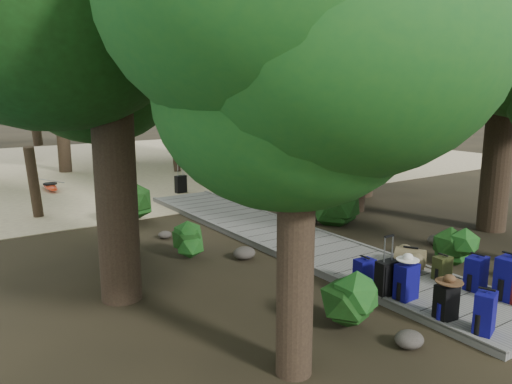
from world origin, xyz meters
TOP-DOWN VIEW (x-y plane):
  - ground at (0.00, 0.00)m, footprint 120.00×120.00m
  - sand_beach at (0.00, 16.00)m, footprint 40.00×22.00m
  - boardwalk at (0.00, 1.00)m, footprint 2.00×12.00m
  - backpack_left_a at (-0.68, -4.47)m, footprint 0.43×0.36m
  - backpack_left_b at (-0.77, -3.89)m, footprint 0.35×0.26m
  - backpack_left_c at (-0.65, -3.04)m, footprint 0.38×0.28m
  - backpack_left_d at (-0.76, -2.19)m, footprint 0.36×0.27m
  - backpack_right_b at (0.79, -3.99)m, footprint 0.47×0.34m
  - backpack_right_c at (0.70, -3.46)m, footprint 0.42×0.32m
  - backpack_right_d at (0.64, -2.82)m, footprint 0.33×0.25m
  - duffel_right_khaki at (0.68, -2.06)m, footprint 0.62×0.69m
  - suitcase_on_boardwalk at (-0.80, -2.74)m, footprint 0.40×0.24m
  - lone_suitcase_on_sand at (0.40, 7.79)m, footprint 0.41×0.27m
  - hat_brown at (-0.78, -3.93)m, footprint 0.41×0.41m
  - hat_white at (-0.64, -3.03)m, footprint 0.38×0.38m
  - kayak at (-3.36, 10.87)m, footprint 0.86×3.51m
  - sun_lounger at (3.85, 9.68)m, footprint 0.81×2.02m
  - tree_right_b at (5.01, -1.18)m, footprint 5.76×5.76m
  - tree_right_c at (3.61, 2.42)m, footprint 5.30×5.30m
  - tree_right_d at (5.41, 3.88)m, footprint 6.44×6.44m
  - tree_right_e at (3.97, 7.70)m, footprint 4.82×4.82m
  - tree_right_f at (6.27, 10.13)m, footprint 5.41×5.41m
  - tree_left_a at (-3.51, -3.60)m, footprint 4.01×4.01m
  - tree_left_b at (-4.53, -0.06)m, footprint 5.52×5.52m
  - tree_left_c at (-3.61, 2.50)m, footprint 4.08×4.08m
  - tree_back_a at (-1.81, 15.03)m, footprint 4.62×4.62m
  - tree_back_b at (1.42, 16.38)m, footprint 5.87×5.87m
  - tree_back_c at (5.10, 15.30)m, footprint 5.48×5.48m
  - palm_right_a at (2.71, 6.00)m, footprint 4.16×4.16m
  - palm_right_b at (5.49, 10.62)m, footprint 3.86×3.86m
  - palm_right_c at (2.62, 12.49)m, footprint 4.08×4.08m
  - palm_left_a at (-4.76, 6.89)m, footprint 3.92×3.92m
  - rock_left_a at (-1.75, -4.01)m, footprint 0.43×0.39m
  - rock_left_b at (-2.39, -2.15)m, footprint 0.33×0.29m
  - rock_left_c at (-1.62, 0.50)m, footprint 0.49×0.44m
  - rock_left_d at (-2.40, 2.91)m, footprint 0.33×0.30m
  - rock_right_b at (2.69, -1.21)m, footprint 0.44×0.39m
  - rock_right_c at (1.50, 1.91)m, footprint 0.33×0.29m
  - shrub_left_a at (-2.11, -3.17)m, footprint 0.97×0.97m
  - shrub_left_b at (-2.37, 1.21)m, footprint 0.88×0.88m
  - shrub_left_c at (-2.48, 4.78)m, footprint 1.27×1.27m
  - shrub_right_a at (1.85, -2.34)m, footprint 0.88×0.88m
  - shrub_right_b at (2.26, 1.64)m, footprint 1.36×1.36m
  - shrub_right_c at (2.27, 5.60)m, footprint 0.78×0.78m

SIDE VIEW (x-z plane):
  - ground at x=0.00m, z-range 0.00..0.00m
  - sand_beach at x=0.00m, z-range 0.00..0.02m
  - boardwalk at x=0.00m, z-range 0.00..0.12m
  - rock_right_c at x=1.50m, z-range 0.00..0.18m
  - rock_left_b at x=-2.39m, z-range 0.00..0.18m
  - rock_left_d at x=-2.40m, z-range 0.00..0.18m
  - rock_left_a at x=-1.75m, z-range 0.00..0.24m
  - rock_right_b at x=2.69m, z-range 0.00..0.24m
  - rock_left_c at x=-1.62m, z-range 0.00..0.27m
  - kayak at x=-3.36m, z-range 0.02..0.37m
  - duffel_right_khaki at x=0.68m, z-range 0.12..0.50m
  - lone_suitcase_on_sand at x=0.40m, z-range 0.02..0.63m
  - sun_lounger at x=3.85m, z-range 0.02..0.66m
  - shrub_right_c at x=2.27m, z-range 0.00..0.70m
  - backpack_right_d at x=0.64m, z-range 0.12..0.60m
  - backpack_left_d at x=-0.76m, z-range 0.12..0.65m
  - shrub_left_b at x=-2.37m, z-range 0.00..0.79m
  - shrub_right_a at x=1.85m, z-range 0.00..0.79m
  - suitcase_on_boardwalk at x=-0.80m, z-range 0.12..0.73m
  - backpack_left_b at x=-0.77m, z-range 0.12..0.74m
  - shrub_left_a at x=-2.11m, z-range 0.00..0.87m
  - backpack_right_c at x=0.70m, z-range 0.12..0.78m
  - backpack_left_a at x=-0.68m, z-range 0.12..0.80m
  - backpack_left_c at x=-0.65m, z-range 0.12..0.80m
  - backpack_right_b at x=0.79m, z-range 0.12..0.93m
  - shrub_left_c at x=-2.48m, z-range 0.00..1.14m
  - shrub_right_b at x=2.26m, z-range 0.00..1.22m
  - hat_brown at x=-0.78m, z-range 0.74..0.86m
  - hat_white at x=-0.64m, z-range 0.80..0.93m
  - palm_left_a at x=-4.76m, z-range 0.00..6.24m
  - palm_right_c at x=2.62m, z-range 0.00..6.50m
  - tree_left_a at x=-3.51m, z-range 0.00..6.68m
  - palm_right_a at x=2.71m, z-range 0.00..7.09m
  - tree_left_c at x=-3.61m, z-range 0.00..7.10m
  - palm_right_b at x=5.49m, z-range 0.00..7.46m
  - tree_back_a at x=-1.81m, z-range 0.00..7.99m
  - tree_right_e at x=3.97m, z-range 0.00..8.67m
  - tree_right_c at x=3.61m, z-range 0.00..9.17m
  - tree_right_f at x=6.27m, z-range 0.00..9.66m
  - tree_back_c at x=5.10m, z-range 0.00..9.86m
  - tree_left_b at x=-4.53m, z-range 0.00..9.93m
  - tree_right_b at x=5.01m, z-range 0.00..10.29m
  - tree_back_b at x=1.42m, z-range 0.00..10.48m
  - tree_right_d at x=5.41m, z-range 0.00..11.81m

